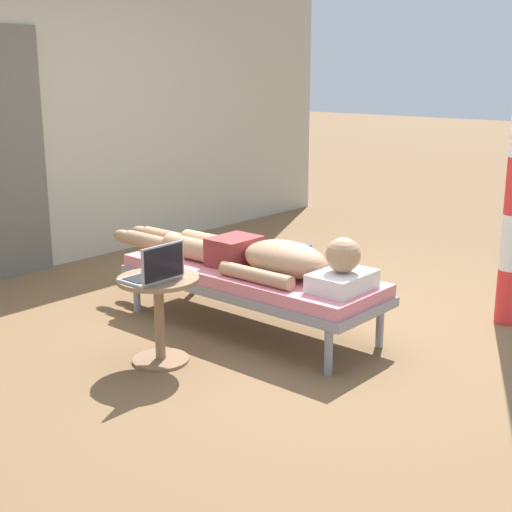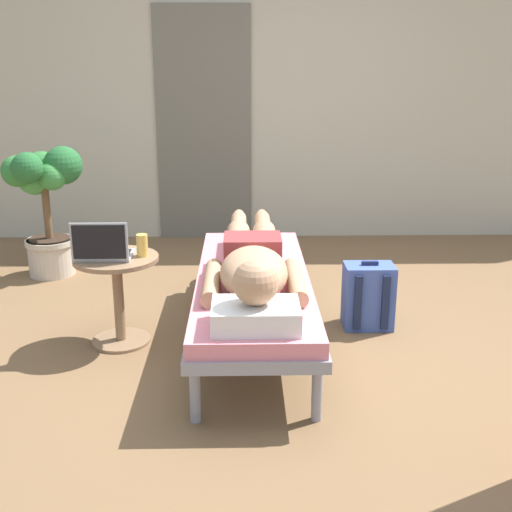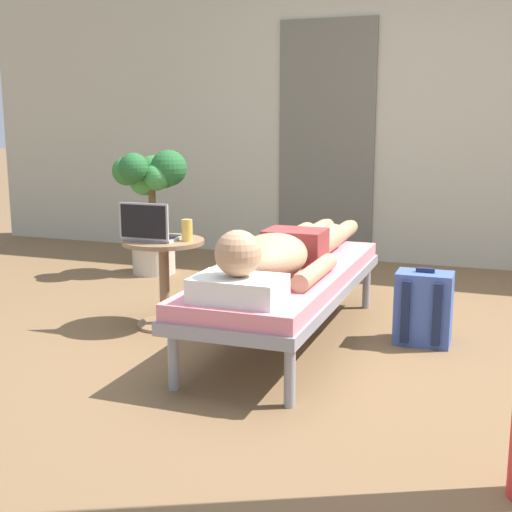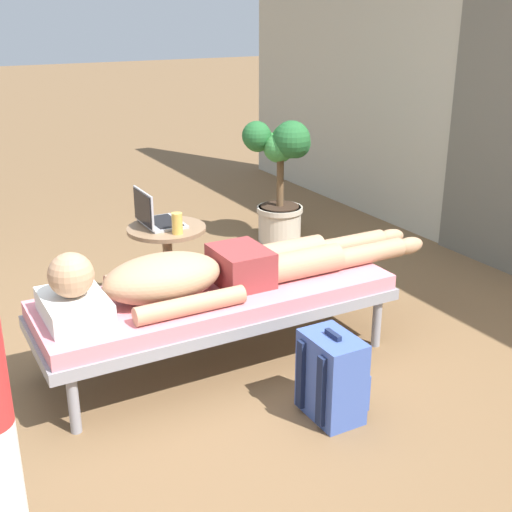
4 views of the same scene
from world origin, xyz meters
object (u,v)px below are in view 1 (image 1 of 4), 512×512
at_px(person_reclining, 256,256).
at_px(drink_glass, 175,262).
at_px(laptop, 156,271).
at_px(backpack, 288,272).
at_px(lounge_chair, 250,279).
at_px(side_table, 159,305).

relative_size(person_reclining, drink_glass, 17.20).
relative_size(laptop, backpack, 0.73).
height_order(person_reclining, laptop, laptop).
bearing_deg(lounge_chair, drink_glass, 175.86).
relative_size(lounge_chair, side_table, 3.59).
height_order(laptop, drink_glass, laptop).
height_order(person_reclining, side_table, person_reclining).
bearing_deg(laptop, lounge_chair, 1.19).
bearing_deg(drink_glass, laptop, -163.45).
bearing_deg(backpack, side_table, -172.32).
height_order(drink_glass, backpack, drink_glass).
bearing_deg(person_reclining, side_table, 173.62).
bearing_deg(backpack, lounge_chair, -161.75).
height_order(lounge_chair, laptop, laptop).
distance_m(lounge_chair, side_table, 0.77).
bearing_deg(drink_glass, person_reclining, -8.90).
distance_m(person_reclining, laptop, 0.84).
distance_m(laptop, backpack, 1.61).
xyz_separation_m(laptop, drink_glass, (0.21, 0.06, 0.00)).
relative_size(person_reclining, side_table, 4.15).
bearing_deg(side_table, drink_glass, 4.24).
bearing_deg(side_table, backpack, 7.68).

